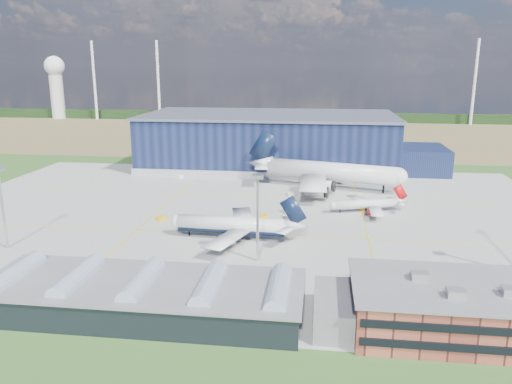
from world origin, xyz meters
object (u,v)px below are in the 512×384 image
object	(u,v)px
ops_building	(474,309)
gse_van_b	(288,210)
light_mast_center	(258,204)
gse_tug_b	(161,219)
light_mast_west	(1,195)
car_b	(167,284)
airliner_red	(366,199)
gse_tug_a	(264,217)
airliner_navy	(231,217)
gse_tug_c	(363,208)
gse_cart_b	(179,176)
hangar	(275,143)
gse_cart_a	(291,194)
airliner_widebody	(331,162)
gse_van_a	(250,221)

from	to	relation	value
ops_building	gse_van_b	world-z (taller)	ops_building
light_mast_center	gse_tug_b	xyz separation A→B (m)	(-35.61, 30.09, -14.73)
light_mast_west	car_b	distance (m)	56.28
airliner_red	gse_tug_a	world-z (taller)	airliner_red
airliner_navy	car_b	xyz separation A→B (m)	(-8.98, -34.10, -6.07)
gse_van_b	gse_tug_c	xyz separation A→B (m)	(25.68, 7.15, -0.49)
gse_tug_b	gse_cart_b	distance (m)	62.99
hangar	gse_cart_a	xyz separation A→B (m)	(11.62, -57.72, -10.88)
hangar	light_mast_center	distance (m)	125.07
airliner_widebody	gse_van_a	size ratio (longest dim) A/B	13.67
gse_van_a	airliner_navy	bearing A→B (deg)	-178.17
gse_cart_b	car_b	distance (m)	113.62
gse_tug_a	airliner_navy	bearing A→B (deg)	-117.60
airliner_red	car_b	world-z (taller)	airliner_red
airliner_red	gse_van_a	size ratio (longest dim) A/B	5.71
airliner_red	gse_van_a	world-z (taller)	airliner_red
car_b	light_mast_center	bearing A→B (deg)	-70.31
light_mast_west	gse_cart_b	bearing A→B (deg)	76.08
gse_tug_b	gse_van_b	bearing A→B (deg)	47.65
ops_building	light_mast_center	distance (m)	55.13
gse_tug_b	car_b	distance (m)	50.95
gse_tug_c	gse_van_b	bearing A→B (deg)	-149.72
light_mast_west	gse_van_b	bearing A→B (deg)	30.25
light_mast_west	light_mast_center	bearing A→B (deg)	0.00
light_mast_west	gse_tug_b	distance (m)	48.01
gse_van_a	gse_van_b	xyz separation A→B (m)	(11.18, 13.76, 0.02)
ops_building	gse_tug_b	world-z (taller)	ops_building
gse_tug_c	car_b	size ratio (longest dim) A/B	0.74
airliner_widebody	gse_cart_b	bearing A→B (deg)	-173.84
airliner_widebody	gse_tug_a	size ratio (longest dim) A/B	18.18
gse_tug_a	airliner_widebody	bearing A→B (deg)	56.14
airliner_red	hangar	bearing A→B (deg)	-79.09
ops_building	gse_cart_a	distance (m)	105.30
light_mast_west	gse_cart_b	xyz separation A→B (m)	(22.80, 92.00, -14.70)
light_mast_center	airliner_red	xyz separation A→B (m)	(31.29, 48.36, -10.78)
light_mast_center	gse_tug_a	world-z (taller)	light_mast_center
airliner_red	gse_tug_b	xyz separation A→B (m)	(-66.90, -18.27, -3.95)
gse_tug_c	airliner_navy	bearing A→B (deg)	-124.62
gse_tug_b	gse_van_b	size ratio (longest dim) A/B	0.67
airliner_navy	gse_van_a	world-z (taller)	airliner_navy
airliner_widebody	car_b	size ratio (longest dim) A/B	17.67
hangar	car_b	distance (m)	143.69
light_mast_west	airliner_navy	world-z (taller)	light_mast_west
ops_building	gse_tug_a	xyz separation A→B (m)	(-47.52, 65.93, -4.01)
ops_building	gse_tug_c	distance (m)	82.29
ops_building	gse_cart_b	size ratio (longest dim) A/B	13.63
hangar	gse_tug_a	size ratio (longest dim) A/B	38.64
gse_tug_a	gse_tug_c	distance (m)	36.53
hangar	airliner_navy	world-z (taller)	hangar
gse_van_a	gse_tug_c	xyz separation A→B (m)	(36.86, 20.90, -0.46)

